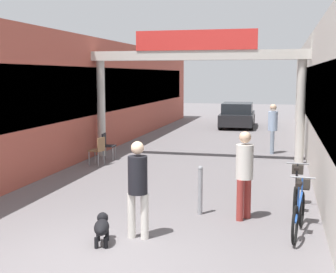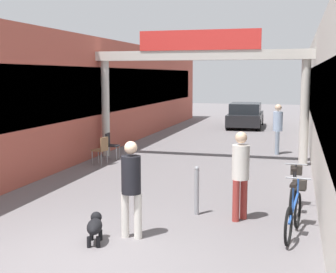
# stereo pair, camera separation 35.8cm
# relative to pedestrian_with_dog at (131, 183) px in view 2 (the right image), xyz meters

# --- Properties ---
(ground_plane) EXTENTS (80.00, 80.00, 0.00)m
(ground_plane) POSITION_rel_pedestrian_with_dog_xyz_m (-0.39, -1.07, -0.98)
(ground_plane) COLOR slate
(storefront_left) EXTENTS (3.00, 26.00, 4.15)m
(storefront_left) POSITION_rel_pedestrian_with_dog_xyz_m (-5.48, 9.93, 1.09)
(storefront_left) COLOR #B25142
(storefront_left) RESTS_ON ground_plane
(arcade_sign_gateway) EXTENTS (7.40, 0.47, 4.27)m
(arcade_sign_gateway) POSITION_rel_pedestrian_with_dog_xyz_m (-0.39, 7.67, 2.03)
(arcade_sign_gateway) COLOR beige
(arcade_sign_gateway) RESTS_ON ground_plane
(pedestrian_with_dog) EXTENTS (0.38, 0.34, 1.72)m
(pedestrian_with_dog) POSITION_rel_pedestrian_with_dog_xyz_m (0.00, 0.00, 0.00)
(pedestrian_with_dog) COLOR silver
(pedestrian_with_dog) RESTS_ON ground_plane
(pedestrian_companion) EXTENTS (0.47, 0.47, 1.76)m
(pedestrian_companion) POSITION_rel_pedestrian_with_dog_xyz_m (1.71, 1.53, 0.03)
(pedestrian_companion) COLOR #99332D
(pedestrian_companion) RESTS_ON ground_plane
(pedestrian_carrying_crate) EXTENTS (0.34, 0.38, 1.80)m
(pedestrian_carrying_crate) POSITION_rel_pedestrian_with_dog_xyz_m (2.08, 9.68, 0.06)
(pedestrian_carrying_crate) COLOR #8C9EB2
(pedestrian_carrying_crate) RESTS_ON ground_plane
(dog_on_leash) EXTENTS (0.42, 0.69, 0.48)m
(dog_on_leash) POSITION_rel_pedestrian_with_dog_xyz_m (-0.52, -0.39, -0.69)
(dog_on_leash) COLOR black
(dog_on_leash) RESTS_ON ground_plane
(bicycle_blue_nearest) EXTENTS (0.46, 1.68, 0.98)m
(bicycle_blue_nearest) POSITION_rel_pedestrian_with_dog_xyz_m (2.75, 0.96, -0.55)
(bicycle_blue_nearest) COLOR black
(bicycle_blue_nearest) RESTS_ON ground_plane
(bicycle_black_second) EXTENTS (0.46, 1.69, 0.98)m
(bicycle_black_second) POSITION_rel_pedestrian_with_dog_xyz_m (2.73, 2.36, -0.55)
(bicycle_black_second) COLOR black
(bicycle_black_second) RESTS_ON ground_plane
(bollard_post_metal) EXTENTS (0.10, 0.10, 1.01)m
(bollard_post_metal) POSITION_rel_pedestrian_with_dog_xyz_m (0.81, 1.66, -0.47)
(bollard_post_metal) COLOR gray
(bollard_post_metal) RESTS_ON ground_plane
(cafe_chair_wood_nearer) EXTENTS (0.47, 0.47, 0.89)m
(cafe_chair_wood_nearer) POSITION_rel_pedestrian_with_dog_xyz_m (-3.20, 6.08, -0.44)
(cafe_chair_wood_nearer) COLOR gray
(cafe_chair_wood_nearer) RESTS_ON ground_plane
(cafe_chair_black_farther) EXTENTS (0.43, 0.43, 0.89)m
(cafe_chair_black_farther) POSITION_rel_pedestrian_with_dog_xyz_m (-3.31, 7.08, -0.44)
(cafe_chair_black_farther) COLOR gray
(cafe_chair_black_farther) RESTS_ON ground_plane
(parked_car_black) EXTENTS (1.89, 4.05, 1.33)m
(parked_car_black) POSITION_rel_pedestrian_with_dog_xyz_m (0.03, 18.10, -0.34)
(parked_car_black) COLOR black
(parked_car_black) RESTS_ON ground_plane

